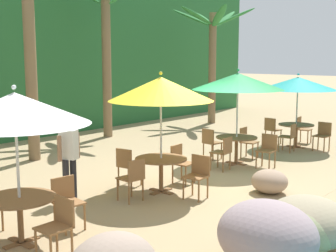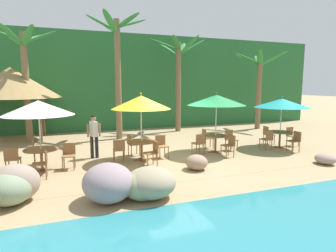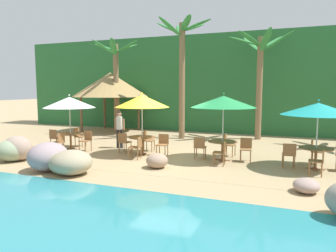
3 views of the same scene
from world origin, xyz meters
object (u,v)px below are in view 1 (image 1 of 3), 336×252
(dining_table_teal, at_px, (296,128))
(chair_teal_inland, at_px, (272,129))
(chair_yellow_inland, at_px, (127,164))
(palm_tree_fourth, at_px, (212,44))
(palm_tree_second, at_px, (28,6))
(chair_teal_left, at_px, (290,135))
(umbrella_white, at_px, (15,109))
(chair_green_left, at_px, (224,151))
(dining_table_yellow, at_px, (161,164))
(chair_green_right, at_px, (267,148))
(chair_white_right, at_px, (59,223))
(chair_teal_right, at_px, (323,134))
(dining_table_white, at_px, (20,205))
(chair_yellow_seaward, at_px, (180,161))
(chair_yellow_right, at_px, (198,173))
(chair_green_seaward, at_px, (247,140))
(palm_tree_third, at_px, (106,29))
(waiter_in_white, at_px, (69,153))
(chair_white_seaward, at_px, (66,199))
(umbrella_teal, at_px, (298,83))
(chair_green_inland, at_px, (210,141))
(umbrella_yellow, at_px, (161,89))
(dining_table_green, at_px, (236,141))
(chair_teal_seaward, at_px, (302,128))
(chair_yellow_left, at_px, (133,177))
(umbrella_green, at_px, (238,81))

(dining_table_teal, bearing_deg, chair_teal_inland, 88.62)
(chair_yellow_inland, height_order, palm_tree_fourth, palm_tree_fourth)
(palm_tree_second, bearing_deg, chair_teal_left, -41.71)
(umbrella_white, bearing_deg, chair_green_left, 1.82)
(dining_table_yellow, xyz_separation_m, palm_tree_fourth, (9.17, 5.17, 2.79))
(chair_green_right, bearing_deg, chair_white_right, -177.04)
(chair_yellow_inland, relative_size, chair_teal_right, 1.00)
(dining_table_white, bearing_deg, umbrella_white, -90.00)
(chair_yellow_seaward, distance_m, chair_green_right, 2.70)
(chair_yellow_right, distance_m, chair_teal_right, 6.31)
(dining_table_teal, height_order, chair_teal_left, chair_teal_left)
(dining_table_yellow, height_order, chair_green_seaward, chair_green_seaward)
(chair_white_right, height_order, palm_tree_third, palm_tree_third)
(dining_table_yellow, height_order, waiter_in_white, waiter_in_white)
(chair_yellow_inland, bearing_deg, palm_tree_third, 51.55)
(dining_table_yellow, bearing_deg, chair_yellow_inland, 102.25)
(chair_white_right, distance_m, chair_yellow_seaward, 4.36)
(chair_green_right, bearing_deg, umbrella_white, 175.83)
(chair_white_seaward, relative_size, palm_tree_third, 0.16)
(dining_table_teal, bearing_deg, palm_tree_third, 112.92)
(umbrella_teal, xyz_separation_m, waiter_in_white, (-8.08, 1.00, -1.04))
(chair_yellow_seaward, xyz_separation_m, chair_teal_right, (5.65, -1.03, 0.00))
(chair_yellow_right, height_order, chair_teal_left, same)
(chair_white_right, xyz_separation_m, chair_yellow_inland, (3.18, 1.85, 0.00))
(chair_yellow_seaward, relative_size, chair_yellow_inland, 1.00)
(chair_green_inland, height_order, dining_table_teal, chair_green_inland)
(chair_green_inland, relative_size, palm_tree_fourth, 0.18)
(umbrella_yellow, relative_size, dining_table_teal, 2.32)
(chair_yellow_inland, height_order, chair_green_seaward, same)
(palm_tree_fourth, bearing_deg, chair_yellow_inland, -155.11)
(chair_yellow_inland, xyz_separation_m, chair_green_left, (2.60, -0.81, 0.00))
(chair_green_right, xyz_separation_m, chair_teal_left, (2.20, 0.45, 0.00))
(umbrella_white, relative_size, dining_table_green, 2.23)
(chair_green_left, distance_m, chair_teal_seaward, 4.86)
(chair_teal_seaward, bearing_deg, umbrella_yellow, -178.74)
(dining_table_white, height_order, chair_yellow_seaward, chair_yellow_seaward)
(chair_yellow_left, bearing_deg, umbrella_green, 2.72)
(umbrella_white, distance_m, palm_tree_second, 6.38)
(chair_white_right, xyz_separation_m, chair_teal_inland, (9.82, 1.84, 0.00))
(chair_yellow_inland, relative_size, chair_teal_left, 1.00)
(palm_tree_second, bearing_deg, chair_green_right, -58.08)
(chair_green_seaward, xyz_separation_m, chair_green_inland, (-0.82, 0.67, 0.00))
(chair_teal_left, xyz_separation_m, palm_tree_second, (-5.57, 4.96, 3.68))
(chair_green_right, bearing_deg, chair_teal_inland, 26.03)
(chair_yellow_inland, relative_size, chair_green_seaward, 1.00)
(chair_green_inland, xyz_separation_m, palm_tree_third, (0.63, 4.94, 3.29))
(chair_yellow_inland, xyz_separation_m, umbrella_teal, (6.62, -0.86, 1.52))
(chair_green_inland, xyz_separation_m, chair_green_left, (-0.85, -1.01, 0.00))
(dining_table_green, relative_size, chair_green_right, 1.26)
(dining_table_green, height_order, chair_teal_seaward, chair_teal_seaward)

